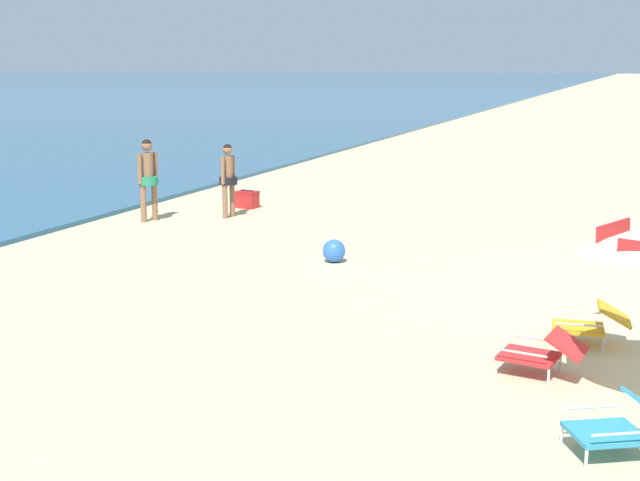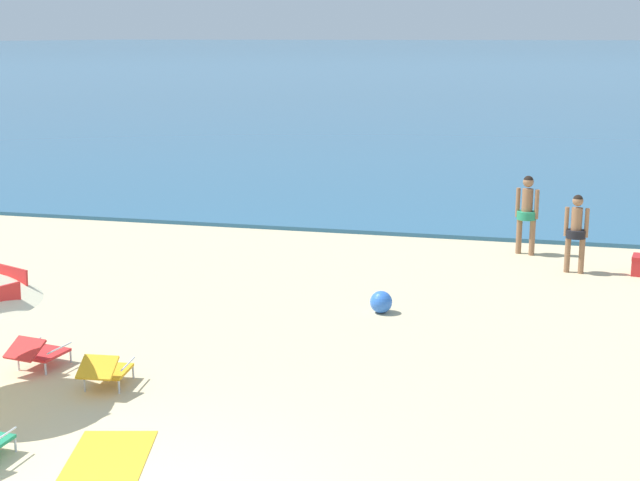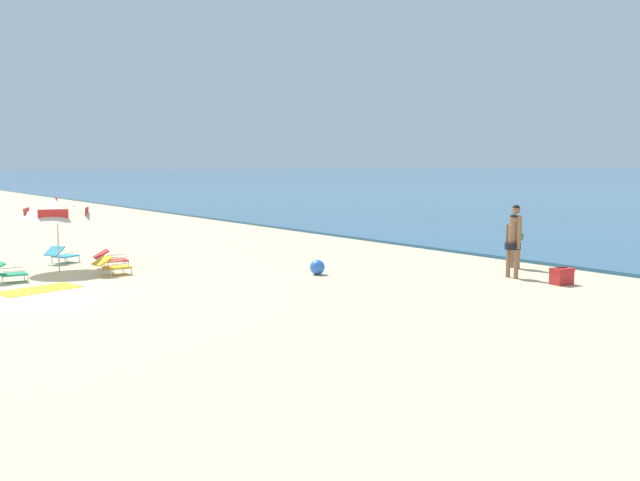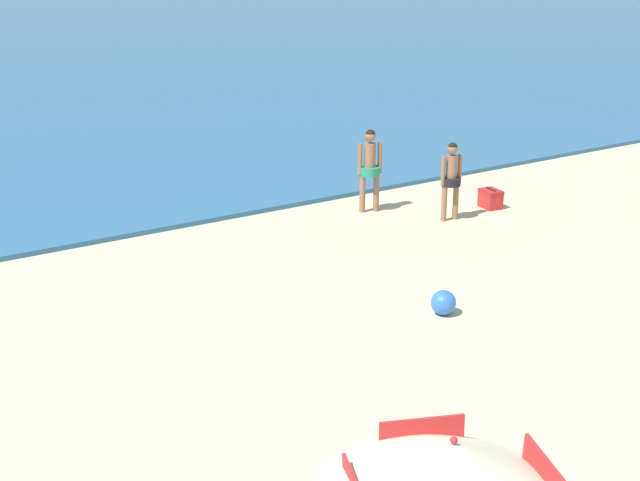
{
  "view_description": "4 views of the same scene",
  "coord_description": "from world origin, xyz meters",
  "px_view_note": "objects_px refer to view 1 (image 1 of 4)",
  "views": [
    {
      "loc": [
        -12.18,
        2.56,
        3.29
      ],
      "look_at": [
        0.03,
        7.12,
        0.62
      ],
      "focal_mm": 47.93,
      "sensor_mm": 36.0,
      "label": 1
    },
    {
      "loc": [
        3.88,
        -7.76,
        4.78
      ],
      "look_at": [
        -0.06,
        8.09,
        1.06
      ],
      "focal_mm": 50.9,
      "sensor_mm": 36.0,
      "label": 2
    },
    {
      "loc": [
        15.59,
        -3.13,
        2.86
      ],
      "look_at": [
        1.25,
        7.4,
        0.9
      ],
      "focal_mm": 38.54,
      "sensor_mm": 36.0,
      "label": 3
    },
    {
      "loc": [
        -7.5,
        -2.37,
        5.58
      ],
      "look_at": [
        -0.29,
        8.47,
        1.17
      ],
      "focal_mm": 50.78,
      "sensor_mm": 36.0,
      "label": 4
    }
  ],
  "objects_px": {
    "person_standing_beside": "(148,174)",
    "person_standing_near_shore": "(228,175)",
    "beach_ball": "(334,251)",
    "lounge_chair_beside_umbrella": "(591,323)",
    "lounge_chair_facing_sea": "(542,352)",
    "cooler_box": "(247,199)",
    "lounge_chair_spare_folded": "(622,425)"
  },
  "relations": [
    {
      "from": "lounge_chair_spare_folded",
      "to": "lounge_chair_beside_umbrella",
      "type": "bearing_deg",
      "value": 8.15
    },
    {
      "from": "lounge_chair_spare_folded",
      "to": "cooler_box",
      "type": "height_order",
      "value": "lounge_chair_spare_folded"
    },
    {
      "from": "person_standing_beside",
      "to": "cooler_box",
      "type": "xyz_separation_m",
      "value": [
        2.34,
        -1.23,
        -0.82
      ]
    },
    {
      "from": "lounge_chair_facing_sea",
      "to": "beach_ball",
      "type": "relative_size",
      "value": 2.45
    },
    {
      "from": "lounge_chair_beside_umbrella",
      "to": "person_standing_beside",
      "type": "relative_size",
      "value": 0.53
    },
    {
      "from": "cooler_box",
      "to": "person_standing_beside",
      "type": "bearing_deg",
      "value": 152.32
    },
    {
      "from": "person_standing_near_shore",
      "to": "cooler_box",
      "type": "bearing_deg",
      "value": 7.61
    },
    {
      "from": "lounge_chair_spare_folded",
      "to": "person_standing_beside",
      "type": "xyz_separation_m",
      "value": [
        8.42,
        9.87,
        0.75
      ]
    },
    {
      "from": "person_standing_beside",
      "to": "cooler_box",
      "type": "height_order",
      "value": "person_standing_beside"
    },
    {
      "from": "person_standing_near_shore",
      "to": "cooler_box",
      "type": "height_order",
      "value": "person_standing_near_shore"
    },
    {
      "from": "lounge_chair_beside_umbrella",
      "to": "cooler_box",
      "type": "bearing_deg",
      "value": 46.64
    },
    {
      "from": "lounge_chair_spare_folded",
      "to": "beach_ball",
      "type": "distance_m",
      "value": 7.74
    },
    {
      "from": "lounge_chair_spare_folded",
      "to": "person_standing_near_shore",
      "type": "xyz_separation_m",
      "value": [
        9.43,
        8.47,
        0.67
      ]
    },
    {
      "from": "person_standing_beside",
      "to": "lounge_chair_spare_folded",
      "type": "bearing_deg",
      "value": -130.45
    },
    {
      "from": "person_standing_beside",
      "to": "person_standing_near_shore",
      "type": "bearing_deg",
      "value": -54.08
    },
    {
      "from": "lounge_chair_facing_sea",
      "to": "person_standing_near_shore",
      "type": "height_order",
      "value": "person_standing_near_shore"
    },
    {
      "from": "lounge_chair_facing_sea",
      "to": "beach_ball",
      "type": "xyz_separation_m",
      "value": [
        4.37,
        3.94,
        -0.07
      ]
    },
    {
      "from": "lounge_chair_facing_sea",
      "to": "lounge_chair_spare_folded",
      "type": "relative_size",
      "value": 0.93
    },
    {
      "from": "lounge_chair_beside_umbrella",
      "to": "person_standing_beside",
      "type": "xyz_separation_m",
      "value": [
        5.42,
        9.44,
        0.75
      ]
    },
    {
      "from": "lounge_chair_facing_sea",
      "to": "cooler_box",
      "type": "relative_size",
      "value": 1.77
    },
    {
      "from": "person_standing_near_shore",
      "to": "beach_ball",
      "type": "distance_m",
      "value": 5.03
    },
    {
      "from": "person_standing_near_shore",
      "to": "cooler_box",
      "type": "relative_size",
      "value": 2.99
    },
    {
      "from": "person_standing_near_shore",
      "to": "cooler_box",
      "type": "xyz_separation_m",
      "value": [
        1.32,
        0.18,
        -0.74
      ]
    },
    {
      "from": "beach_ball",
      "to": "lounge_chair_beside_umbrella",
      "type": "bearing_deg",
      "value": -125.18
    },
    {
      "from": "person_standing_beside",
      "to": "lounge_chair_beside_umbrella",
      "type": "bearing_deg",
      "value": -119.85
    },
    {
      "from": "lounge_chair_facing_sea",
      "to": "person_standing_beside",
      "type": "distance_m",
      "value": 11.26
    },
    {
      "from": "lounge_chair_facing_sea",
      "to": "lounge_chair_beside_umbrella",
      "type": "bearing_deg",
      "value": -18.29
    },
    {
      "from": "lounge_chair_beside_umbrella",
      "to": "lounge_chair_spare_folded",
      "type": "bearing_deg",
      "value": -171.85
    },
    {
      "from": "person_standing_beside",
      "to": "lounge_chair_facing_sea",
      "type": "bearing_deg",
      "value": -126.67
    },
    {
      "from": "lounge_chair_beside_umbrella",
      "to": "lounge_chair_facing_sea",
      "type": "distance_m",
      "value": 1.36
    },
    {
      "from": "lounge_chair_spare_folded",
      "to": "person_standing_near_shore",
      "type": "height_order",
      "value": "person_standing_near_shore"
    },
    {
      "from": "lounge_chair_spare_folded",
      "to": "cooler_box",
      "type": "bearing_deg",
      "value": 38.79
    }
  ]
}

